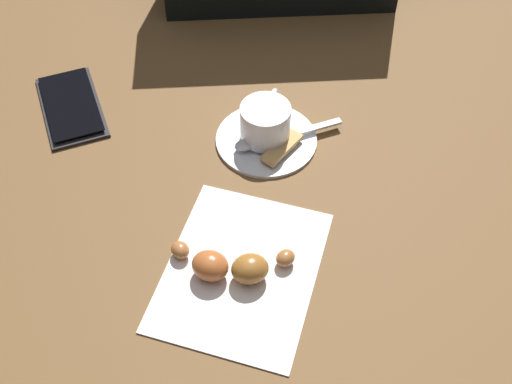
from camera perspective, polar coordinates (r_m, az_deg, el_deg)
The scene contains 8 objects.
ground_plane at distance 0.73m, azimuth -1.08°, elevation 0.29°, with size 1.80×1.80×0.00m, color brown.
saucer at distance 0.78m, azimuth 0.95°, elevation 4.97°, with size 0.13×0.13×0.01m, color white.
espresso_cup at distance 0.76m, azimuth 0.89°, elevation 6.56°, with size 0.08×0.06×0.05m.
teaspoon at distance 0.77m, azimuth 1.64°, elevation 4.94°, with size 0.06×0.13×0.01m.
sugar_packet at distance 0.76m, azimuth 2.41°, elevation 4.11°, with size 0.06×0.02×0.01m, color tan.
napkin at distance 0.67m, azimuth -1.12°, elevation -7.18°, with size 0.20×0.16×0.00m, color white.
croissant at distance 0.65m, azimuth -2.37°, elevation -6.75°, with size 0.06×0.14×0.03m.
cell_phone at distance 0.86m, azimuth -16.65°, elevation 7.61°, with size 0.16×0.12×0.01m.
Camera 1 is at (0.47, 0.02, 0.57)m, focal length 43.46 mm.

